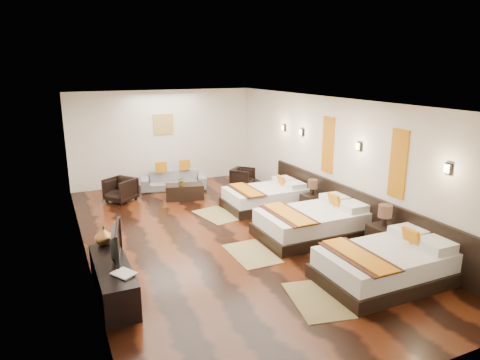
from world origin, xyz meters
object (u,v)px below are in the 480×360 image
sofa (174,180)px  nightstand_b (312,202)px  bed_far (266,197)px  coffee_table (185,192)px  nightstand_a (383,236)px  book (117,277)px  tv_console (113,280)px  bed_mid (314,223)px  tv (112,243)px  armchair_left (121,190)px  figurine (104,236)px  bed_near (387,265)px  armchair_right (243,177)px  table_plant (181,181)px

sofa → nightstand_b: bearing=-41.5°
bed_far → nightstand_b: bearing=-51.7°
coffee_table → nightstand_a: bearing=-63.6°
bed_far → book: size_ratio=5.97×
sofa → tv_console: bearing=-100.9°
bed_mid → bed_far: bearing=90.1°
bed_far → tv: 4.98m
sofa → bed_far: bearing=-43.0°
book → armchair_left: 5.50m
nightstand_a → book: bearing=-179.5°
armchair_left → tv: bearing=-46.6°
bed_mid → tv: tv is taller
nightstand_a → figurine: nightstand_a is taller
nightstand_a → armchair_left: size_ratio=1.37×
bed_far → armchair_left: (-3.27, 2.02, 0.05)m
bed_near → tv: bearing=159.5°
tv_console → tv: 0.57m
armchair_right → bed_far: bearing=-141.5°
sofa → coffee_table: bearing=-76.0°
armchair_left → coffee_table: size_ratio=0.70×
bed_far → tv: size_ratio=2.19×
book → nightstand_a: bearing=0.5°
tv_console → figurine: figurine is taller
bed_far → nightstand_b: nightstand_b is taller
bed_near → sofa: 7.03m
bed_mid → book: (-4.20, -1.27, 0.27)m
nightstand_b → book: nightstand_b is taller
bed_near → bed_far: size_ratio=1.10×
bed_far → armchair_right: bed_far is taller
armchair_right → bed_mid: bearing=-137.5°
armchair_right → coffee_table: armchair_right is taller
bed_mid → armchair_right: bed_mid is taller
nightstand_a → sofa: size_ratio=0.52×
tv_console → bed_far: bearing=34.5°
tv_console → armchair_left: bearing=79.3°
table_plant → tv_console: bearing=-119.3°
bed_near → coffee_table: bed_near is taller
coffee_table → tv_console: bearing=-119.8°
bed_near → armchair_right: bed_near is taller
armchair_right → table_plant: bearing=150.8°
figurine → coffee_table: figurine is taller
coffee_table → tv: bearing=-120.4°
book → table_plant: 5.41m
nightstand_b → armchair_right: 2.95m
sofa → nightstand_a: bearing=-53.8°
bed_near → armchair_left: bearing=117.5°
book → sofa: book is taller
bed_mid → tv: bearing=-172.0°
nightstand_a → tv: bearing=172.5°
tv → figurine: size_ratio=2.87×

